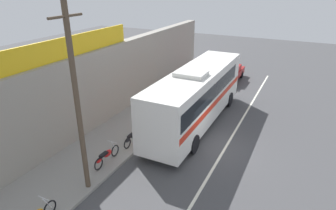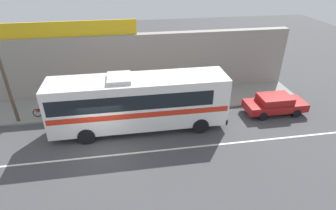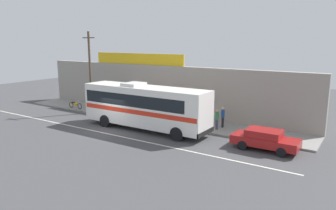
{
  "view_description": "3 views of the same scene",
  "coord_description": "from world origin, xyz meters",
  "px_view_note": "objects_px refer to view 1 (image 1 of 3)",
  "views": [
    {
      "loc": [
        -13.75,
        -4.13,
        8.61
      ],
      "look_at": [
        -0.1,
        2.6,
        2.07
      ],
      "focal_mm": 31.29,
      "sensor_mm": 36.0,
      "label": 1
    },
    {
      "loc": [
        1.72,
        -13.41,
        10.18
      ],
      "look_at": [
        4.15,
        1.65,
        1.64
      ],
      "focal_mm": 29.2,
      "sensor_mm": 36.0,
      "label": 2
    },
    {
      "loc": [
        17.64,
        -18.22,
        7.1
      ],
      "look_at": [
        3.98,
        2.68,
        2.08
      ],
      "focal_mm": 33.99,
      "sensor_mm": 36.0,
      "label": 3
    }
  ],
  "objects_px": {
    "pedestrian_by_curb": "(178,77)",
    "utility_pole": "(77,101)",
    "intercity_bus": "(196,94)",
    "motorcycle_purple": "(133,137)",
    "motorcycle_orange": "(107,155)",
    "pedestrian_far_right": "(186,79)",
    "parked_car": "(230,73)"
  },
  "relations": [
    {
      "from": "pedestrian_far_right",
      "to": "motorcycle_orange",
      "type": "bearing_deg",
      "value": -177.06
    },
    {
      "from": "intercity_bus",
      "to": "parked_car",
      "type": "relative_size",
      "value": 2.57
    },
    {
      "from": "intercity_bus",
      "to": "utility_pole",
      "type": "bearing_deg",
      "value": 166.51
    },
    {
      "from": "intercity_bus",
      "to": "motorcycle_purple",
      "type": "height_order",
      "value": "intercity_bus"
    },
    {
      "from": "intercity_bus",
      "to": "parked_car",
      "type": "distance_m",
      "value": 9.82
    },
    {
      "from": "pedestrian_by_curb",
      "to": "utility_pole",
      "type": "bearing_deg",
      "value": -172.66
    },
    {
      "from": "intercity_bus",
      "to": "pedestrian_by_curb",
      "type": "distance_m",
      "value": 6.51
    },
    {
      "from": "motorcycle_purple",
      "to": "motorcycle_orange",
      "type": "relative_size",
      "value": 0.94
    },
    {
      "from": "parked_car",
      "to": "motorcycle_purple",
      "type": "distance_m",
      "value": 13.9
    },
    {
      "from": "intercity_bus",
      "to": "pedestrian_by_curb",
      "type": "height_order",
      "value": "intercity_bus"
    },
    {
      "from": "parked_car",
      "to": "utility_pole",
      "type": "bearing_deg",
      "value": 175.07
    },
    {
      "from": "utility_pole",
      "to": "pedestrian_by_curb",
      "type": "xyz_separation_m",
      "value": [
        13.39,
        1.72,
        -3.1
      ]
    },
    {
      "from": "utility_pole",
      "to": "motorcycle_orange",
      "type": "relative_size",
      "value": 4.02
    },
    {
      "from": "motorcycle_orange",
      "to": "pedestrian_far_right",
      "type": "distance_m",
      "value": 11.41
    },
    {
      "from": "motorcycle_orange",
      "to": "pedestrian_far_right",
      "type": "height_order",
      "value": "pedestrian_far_right"
    },
    {
      "from": "pedestrian_by_curb",
      "to": "parked_car",
      "type": "bearing_deg",
      "value": -36.33
    },
    {
      "from": "utility_pole",
      "to": "intercity_bus",
      "type": "bearing_deg",
      "value": -13.49
    },
    {
      "from": "motorcycle_orange",
      "to": "parked_car",
      "type": "bearing_deg",
      "value": -6.72
    },
    {
      "from": "intercity_bus",
      "to": "utility_pole",
      "type": "distance_m",
      "value": 8.61
    },
    {
      "from": "utility_pole",
      "to": "parked_car",
      "type": "bearing_deg",
      "value": -4.93
    },
    {
      "from": "pedestrian_by_curb",
      "to": "pedestrian_far_right",
      "type": "bearing_deg",
      "value": -102.18
    },
    {
      "from": "parked_car",
      "to": "pedestrian_by_curb",
      "type": "relative_size",
      "value": 2.55
    },
    {
      "from": "utility_pole",
      "to": "pedestrian_far_right",
      "type": "height_order",
      "value": "utility_pole"
    },
    {
      "from": "parked_car",
      "to": "motorcycle_orange",
      "type": "xyz_separation_m",
      "value": [
        -15.99,
        1.88,
        -0.17
      ]
    },
    {
      "from": "utility_pole",
      "to": "motorcycle_orange",
      "type": "bearing_deg",
      "value": 10.67
    },
    {
      "from": "motorcycle_purple",
      "to": "pedestrian_by_curb",
      "type": "xyz_separation_m",
      "value": [
        9.36,
        1.54,
        0.56
      ]
    },
    {
      "from": "motorcycle_purple",
      "to": "pedestrian_far_right",
      "type": "height_order",
      "value": "pedestrian_far_right"
    },
    {
      "from": "parked_car",
      "to": "motorcycle_orange",
      "type": "distance_m",
      "value": 16.1
    },
    {
      "from": "intercity_bus",
      "to": "motorcycle_purple",
      "type": "xyz_separation_m",
      "value": [
        -4.07,
        2.13,
        -1.5
      ]
    },
    {
      "from": "parked_car",
      "to": "utility_pole",
      "type": "distance_m",
      "value": 18.23
    },
    {
      "from": "pedestrian_by_curb",
      "to": "intercity_bus",
      "type": "bearing_deg",
      "value": -145.27
    },
    {
      "from": "intercity_bus",
      "to": "pedestrian_by_curb",
      "type": "bearing_deg",
      "value": 34.73
    }
  ]
}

